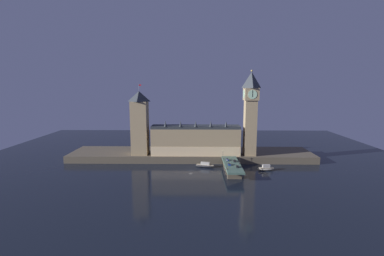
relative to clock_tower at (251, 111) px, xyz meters
name	(u,v)px	position (x,y,z in m)	size (l,w,h in m)	color
ground_plane	(191,170)	(-51.23, -26.56, -45.04)	(400.00, 400.00, 0.00)	black
embankment	(191,155)	(-51.23, 12.44, -41.97)	(220.00, 42.00, 6.14)	brown
parliament_hall	(196,140)	(-47.26, 2.15, -26.09)	(77.51, 16.77, 30.86)	tan
clock_tower	(251,111)	(0.00, 0.00, 0.00)	(12.45, 12.56, 73.63)	tan
victoria_tower	(140,123)	(-96.44, 1.91, -10.85)	(14.23, 14.23, 61.80)	tan
bridge	(232,167)	(-19.01, -31.56, -40.36)	(12.18, 46.00, 7.14)	#476656
car_northbound_lead	(227,159)	(-21.69, -22.16, -37.18)	(1.88, 4.78, 1.54)	navy
car_northbound_trail	(229,164)	(-21.69, -35.68, -37.27)	(1.99, 4.16, 1.34)	navy
car_southbound_lead	(237,166)	(-16.33, -41.07, -37.24)	(2.00, 3.96, 1.42)	black
car_southbound_trail	(235,161)	(-16.33, -25.82, -37.17)	(1.87, 4.51, 1.55)	black
pedestrian_near_rail	(228,168)	(-24.37, -47.38, -36.96)	(0.38, 0.38, 1.77)	black
pedestrian_mid_walk	(240,163)	(-13.65, -33.83, -36.97)	(0.38, 0.38, 1.76)	black
pedestrian_far_rail	(224,158)	(-24.37, -18.84, -37.06)	(0.38, 0.38, 1.60)	black
street_lamp_near	(227,163)	(-24.77, -46.28, -33.31)	(1.34, 0.60, 7.35)	#2D3333
street_lamp_mid	(240,158)	(-13.25, -31.56, -33.32)	(1.34, 0.60, 7.33)	#2D3333
street_lamp_far	(223,153)	(-24.77, -16.84, -33.34)	(1.34, 0.60, 7.31)	#2D3333
boat_upstream	(205,165)	(-39.34, -17.97, -43.43)	(16.70, 7.64, 4.42)	#28282D
boat_downstream	(266,168)	(8.74, -25.83, -43.30)	(13.00, 4.71, 4.76)	#B2A893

